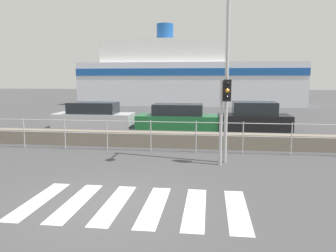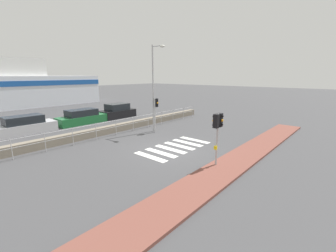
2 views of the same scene
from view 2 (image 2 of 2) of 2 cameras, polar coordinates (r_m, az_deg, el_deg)
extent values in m
plane|color=#424244|center=(14.19, 0.21, -6.05)|extent=(160.00, 160.00, 0.00)
cube|color=brown|center=(12.08, 15.35, -9.70)|extent=(24.00, 1.80, 0.12)
cube|color=silver|center=(13.07, -4.52, -7.78)|extent=(0.45, 2.40, 0.01)
cube|color=silver|center=(13.67, -1.82, -6.79)|extent=(0.45, 2.40, 0.01)
cube|color=silver|center=(14.31, 0.64, -5.88)|extent=(0.45, 2.40, 0.01)
cube|color=silver|center=(14.97, 2.87, -5.03)|extent=(0.45, 2.40, 0.01)
cube|color=silver|center=(15.66, 4.91, -4.26)|extent=(0.45, 2.40, 0.01)
cube|color=silver|center=(16.37, 6.77, -3.54)|extent=(0.45, 2.40, 0.01)
cube|color=slate|center=(18.67, -14.61, -0.86)|extent=(23.17, 0.55, 0.61)
cylinder|color=#B2B2B5|center=(17.79, -13.16, 1.35)|extent=(20.85, 0.03, 0.03)
cylinder|color=#B2B2B5|center=(17.89, -13.08, -0.17)|extent=(20.85, 0.03, 0.03)
cylinder|color=#B2B2B5|center=(15.08, -34.91, -4.89)|extent=(0.04, 0.04, 1.21)
cylinder|color=#B2B2B5|center=(15.54, -28.75, -3.66)|extent=(0.04, 0.04, 1.21)
cylinder|color=#B2B2B5|center=(16.18, -23.03, -2.48)|extent=(0.04, 0.04, 1.21)
cylinder|color=#B2B2B5|center=(16.98, -17.79, -1.37)|extent=(0.04, 0.04, 1.21)
cylinder|color=#B2B2B5|center=(17.91, -13.07, -0.36)|extent=(0.04, 0.04, 1.21)
cylinder|color=#B2B2B5|center=(18.95, -8.84, 0.54)|extent=(0.04, 0.04, 1.21)
cylinder|color=#B2B2B5|center=(20.09, -5.07, 1.35)|extent=(0.04, 0.04, 1.21)
cylinder|color=#B2B2B5|center=(21.31, -1.72, 2.06)|extent=(0.04, 0.04, 1.21)
cylinder|color=#B2B2B5|center=(22.60, 1.27, 2.68)|extent=(0.04, 0.04, 1.21)
cylinder|color=#B2B2B5|center=(23.94, 3.93, 3.23)|extent=(0.04, 0.04, 1.21)
cylinder|color=#B2B2B5|center=(25.33, 6.30, 3.72)|extent=(0.04, 0.04, 1.21)
cylinder|color=#B2B2B5|center=(11.50, 12.31, -3.73)|extent=(0.10, 0.10, 2.76)
cube|color=black|center=(11.10, 12.14, 1.22)|extent=(0.24, 0.24, 0.68)
sphere|color=black|center=(11.13, 11.56, 2.38)|extent=(0.13, 0.13, 0.13)
sphere|color=orange|center=(11.17, 11.52, 1.32)|extent=(0.13, 0.13, 0.13)
sphere|color=black|center=(11.21, 11.47, 0.26)|extent=(0.13, 0.13, 0.13)
cube|color=black|center=(11.40, 12.97, 1.48)|extent=(0.24, 0.24, 0.68)
sphere|color=black|center=(11.29, 13.65, 2.43)|extent=(0.13, 0.13, 0.13)
sphere|color=orange|center=(11.33, 13.59, 1.38)|extent=(0.13, 0.13, 0.13)
sphere|color=black|center=(11.38, 13.54, 0.34)|extent=(0.13, 0.13, 0.13)
cube|color=yellow|center=(11.50, 11.97, -5.42)|extent=(0.10, 0.14, 0.18)
cylinder|color=#B2B2B5|center=(18.15, -3.35, 2.62)|extent=(0.10, 0.10, 2.76)
cube|color=black|center=(18.11, -3.02, 5.92)|extent=(0.24, 0.24, 0.68)
sphere|color=black|center=(17.99, -2.70, 6.56)|extent=(0.13, 0.13, 0.13)
sphere|color=orange|center=(18.02, -2.70, 5.89)|extent=(0.13, 0.13, 0.13)
sphere|color=black|center=(18.05, -2.69, 5.23)|extent=(0.13, 0.13, 0.13)
cylinder|color=#B2B2B5|center=(18.24, -3.81, 9.17)|extent=(0.12, 0.12, 6.87)
cylinder|color=#B2B2B5|center=(17.97, -2.73, 19.62)|extent=(0.07, 1.03, 0.07)
ellipsoid|color=silver|center=(17.61, -1.44, 19.60)|extent=(0.32, 0.42, 0.19)
cube|color=silver|center=(39.65, -34.44, 7.19)|extent=(23.13, 7.20, 4.43)
cube|color=#194C99|center=(36.11, -33.17, 8.99)|extent=(23.13, 0.08, 0.71)
cube|color=#BCBCC1|center=(21.40, -32.61, -0.53)|extent=(4.55, 1.71, 0.79)
cube|color=#1E2328|center=(21.27, -32.84, 1.34)|extent=(2.73, 1.50, 0.64)
cube|color=#1E6633|center=(23.21, -20.97, 1.53)|extent=(4.60, 1.78, 0.76)
cube|color=#1E2328|center=(23.10, -21.10, 3.20)|extent=(2.76, 1.56, 0.62)
cube|color=black|center=(25.39, -12.69, 3.08)|extent=(3.84, 1.86, 0.84)
cube|color=#1E2328|center=(25.28, -12.77, 4.79)|extent=(2.30, 1.64, 0.69)
camera|label=1|loc=(12.72, 31.56, 2.72)|focal=35.00mm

